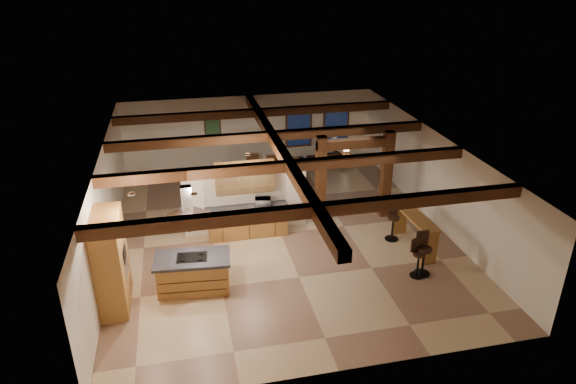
# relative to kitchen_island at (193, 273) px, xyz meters

# --- Properties ---
(ground) EXTENTS (12.00, 12.00, 0.00)m
(ground) POSITION_rel_kitchen_island_xyz_m (2.77, 2.38, -0.48)
(ground) COLOR #CCB188
(ground) RESTS_ON ground
(room_walls) EXTENTS (12.00, 12.00, 12.00)m
(room_walls) POSITION_rel_kitchen_island_xyz_m (2.77, 2.38, 1.30)
(room_walls) COLOR white
(room_walls) RESTS_ON ground
(ceiling_beams) EXTENTS (10.00, 12.00, 0.28)m
(ceiling_beams) POSITION_rel_kitchen_island_xyz_m (2.77, 2.38, 2.28)
(ceiling_beams) COLOR #3D1F0F
(ceiling_beams) RESTS_ON room_walls
(timber_posts) EXTENTS (2.50, 0.30, 2.90)m
(timber_posts) POSITION_rel_kitchen_island_xyz_m (5.27, 2.88, 1.29)
(timber_posts) COLOR #3D1F0F
(timber_posts) RESTS_ON ground
(partition_wall) EXTENTS (3.80, 0.18, 2.20)m
(partition_wall) POSITION_rel_kitchen_island_xyz_m (1.77, 2.88, 0.62)
(partition_wall) COLOR white
(partition_wall) RESTS_ON ground
(pantry_cabinet) EXTENTS (0.67, 1.60, 2.40)m
(pantry_cabinet) POSITION_rel_kitchen_island_xyz_m (-1.90, -0.22, 0.72)
(pantry_cabinet) COLOR #A67D35
(pantry_cabinet) RESTS_ON ground
(back_counter) EXTENTS (2.50, 0.66, 0.94)m
(back_counter) POSITION_rel_kitchen_island_xyz_m (1.77, 2.49, -0.00)
(back_counter) COLOR #A67D35
(back_counter) RESTS_ON ground
(upper_display_cabinet) EXTENTS (1.80, 0.36, 0.95)m
(upper_display_cabinet) POSITION_rel_kitchen_island_xyz_m (1.77, 2.69, 1.37)
(upper_display_cabinet) COLOR #A67D35
(upper_display_cabinet) RESTS_ON partition_wall
(range_hood) EXTENTS (1.10, 1.10, 1.40)m
(range_hood) POSITION_rel_kitchen_island_xyz_m (0.00, 0.00, 1.31)
(range_hood) COLOR silver
(range_hood) RESTS_ON room_walls
(back_windows) EXTENTS (2.70, 0.07, 1.70)m
(back_windows) POSITION_rel_kitchen_island_xyz_m (5.57, 8.31, 1.02)
(back_windows) COLOR #3D1F0F
(back_windows) RESTS_ON room_walls
(framed_art) EXTENTS (0.65, 0.05, 0.85)m
(framed_art) POSITION_rel_kitchen_island_xyz_m (1.27, 8.32, 1.22)
(framed_art) COLOR #3D1F0F
(framed_art) RESTS_ON room_walls
(recessed_cans) EXTENTS (3.16, 2.46, 0.03)m
(recessed_cans) POSITION_rel_kitchen_island_xyz_m (0.24, 0.45, 2.39)
(recessed_cans) COLOR silver
(recessed_cans) RESTS_ON room_walls
(kitchen_island) EXTENTS (1.99, 1.18, 0.95)m
(kitchen_island) POSITION_rel_kitchen_island_xyz_m (0.00, 0.00, 0.00)
(kitchen_island) COLOR #A67D35
(kitchen_island) RESTS_ON ground
(dining_table) EXTENTS (1.88, 1.07, 0.65)m
(dining_table) POSITION_rel_kitchen_island_xyz_m (2.99, 5.39, -0.15)
(dining_table) COLOR #3E190F
(dining_table) RESTS_ON ground
(sofa) EXTENTS (1.99, 1.08, 0.55)m
(sofa) POSITION_rel_kitchen_island_xyz_m (5.58, 7.71, -0.20)
(sofa) COLOR black
(sofa) RESTS_ON ground
(microwave) EXTENTS (0.52, 0.39, 0.26)m
(microwave) POSITION_rel_kitchen_island_xyz_m (2.26, 2.49, 0.59)
(microwave) COLOR #B2B3B7
(microwave) RESTS_ON back_counter
(bar_counter) EXTENTS (0.60, 2.03, 1.06)m
(bar_counter) POSITION_rel_kitchen_island_xyz_m (6.41, 0.69, 0.24)
(bar_counter) COLOR #A67D35
(bar_counter) RESTS_ON ground
(side_table) EXTENTS (0.51, 0.51, 0.50)m
(side_table) POSITION_rel_kitchen_island_xyz_m (6.57, 7.45, -0.23)
(side_table) COLOR #3D1F0F
(side_table) RESTS_ON ground
(table_lamp) EXTENTS (0.25, 0.25, 0.29)m
(table_lamp) POSITION_rel_kitchen_island_xyz_m (6.57, 7.45, 0.23)
(table_lamp) COLOR black
(table_lamp) RESTS_ON side_table
(bar_stool_a) EXTENTS (0.43, 0.43, 1.23)m
(bar_stool_a) POSITION_rel_kitchen_island_xyz_m (6.05, -0.62, 0.15)
(bar_stool_a) COLOR black
(bar_stool_a) RESTS_ON ground
(bar_stool_b) EXTENTS (0.41, 0.42, 1.09)m
(bar_stool_b) POSITION_rel_kitchen_island_xyz_m (5.86, -0.69, 0.08)
(bar_stool_b) COLOR black
(bar_stool_b) RESTS_ON ground
(bar_stool_c) EXTENTS (0.41, 0.42, 1.18)m
(bar_stool_c) POSITION_rel_kitchen_island_xyz_m (6.01, 1.32, 0.12)
(bar_stool_c) COLOR black
(bar_stool_c) RESTS_ON ground
(dining_chairs) EXTENTS (2.56, 2.56, 1.28)m
(dining_chairs) POSITION_rel_kitchen_island_xyz_m (2.99, 5.39, 0.17)
(dining_chairs) COLOR #3D1F0F
(dining_chairs) RESTS_ON ground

